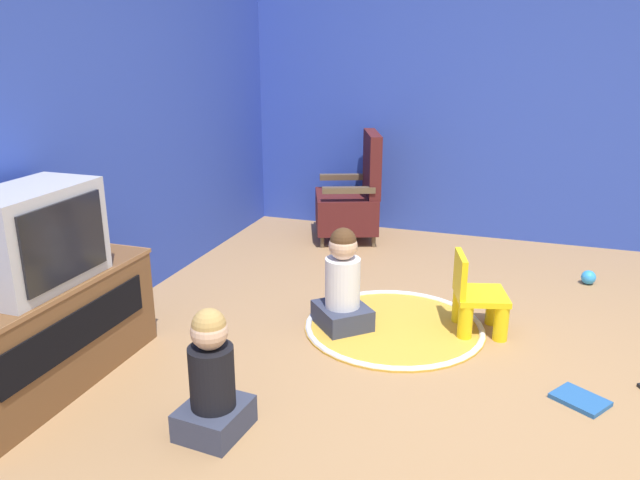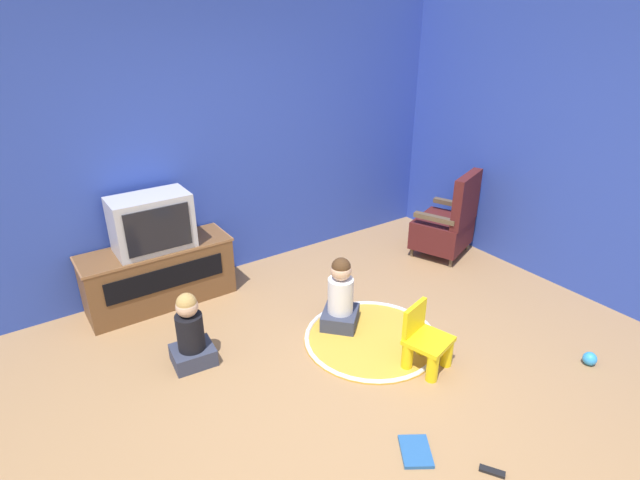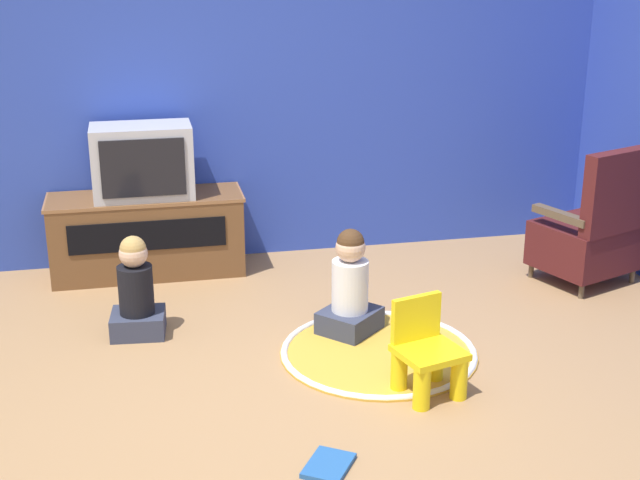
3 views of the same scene
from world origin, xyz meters
name	(u,v)px [view 2 (image 2 of 3)]	position (x,y,z in m)	size (l,w,h in m)	color
ground_plane	(350,400)	(0.00, 0.00, 0.00)	(30.00, 30.00, 0.00)	#9E754C
wall_back	(192,137)	(-0.09, 2.34, 1.43)	(5.82, 0.12, 2.86)	#2D47B2
tv_cabinet	(159,274)	(-0.66, 2.03, 0.30)	(1.33, 0.46, 0.57)	brown
television	(152,223)	(-0.66, 2.01, 0.81)	(0.67, 0.39, 0.49)	#B7B7BC
black_armchair	(447,224)	(2.27, 1.23, 0.36)	(0.75, 0.71, 0.96)	brown
yellow_kid_chair	(425,344)	(0.70, -0.02, 0.20)	(0.39, 0.37, 0.50)	yellow
play_mat	(371,338)	(0.58, 0.47, 0.01)	(1.13, 1.13, 0.04)	gold
child_watching_left	(190,334)	(-0.75, 1.02, 0.27)	(0.34, 0.30, 0.62)	#33384C
child_watching_center	(340,297)	(0.49, 0.78, 0.28)	(0.44, 0.44, 0.65)	#33384C
toy_ball	(590,359)	(1.76, -0.74, 0.05)	(0.10, 0.10, 0.10)	#3399E5
book	(416,451)	(0.05, -0.60, 0.01)	(0.29, 0.31, 0.02)	#235699
remote_control	(492,471)	(0.32, -0.96, 0.01)	(0.12, 0.15, 0.02)	black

